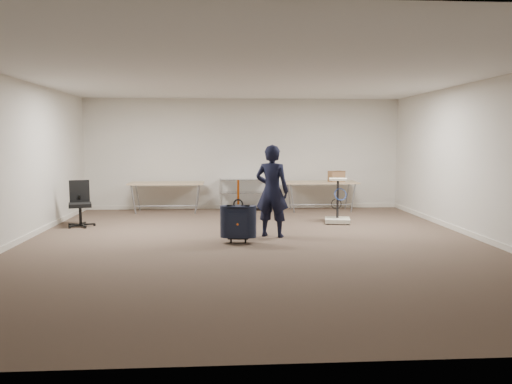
{
  "coord_description": "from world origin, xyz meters",
  "views": [
    {
      "loc": [
        -0.5,
        -8.26,
        1.77
      ],
      "look_at": [
        0.05,
        0.3,
        0.87
      ],
      "focal_mm": 35.0,
      "sensor_mm": 36.0,
      "label": 1
    }
  ],
  "objects": [
    {
      "name": "equipment_cart",
      "position": [
        1.91,
        2.1,
        0.25
      ],
      "size": [
        0.61,
        0.61,
        0.96
      ],
      "color": "beige",
      "rests_on": "ground"
    },
    {
      "name": "folding_table_right",
      "position": [
        1.9,
        3.95,
        0.68
      ],
      "size": [
        1.8,
        0.75,
        0.73
      ],
      "color": "tan",
      "rests_on": "ground"
    },
    {
      "name": "room_shell",
      "position": [
        0.0,
        1.38,
        0.05
      ],
      "size": [
        8.0,
        9.0,
        9.0
      ],
      "color": "beige",
      "rests_on": "ground"
    },
    {
      "name": "person",
      "position": [
        0.37,
        0.69,
        0.84
      ],
      "size": [
        0.72,
        0.6,
        1.68
      ],
      "primitive_type": "imported",
      "rotation": [
        0.0,
        0.0,
        2.77
      ],
      "color": "black",
      "rests_on": "ground"
    },
    {
      "name": "wire_shelf",
      "position": [
        0.0,
        4.2,
        0.44
      ],
      "size": [
        1.22,
        0.47,
        0.8
      ],
      "color": "silver",
      "rests_on": "ground"
    },
    {
      "name": "folding_table_left",
      "position": [
        -1.9,
        3.95,
        0.68
      ],
      "size": [
        1.8,
        0.75,
        0.73
      ],
      "color": "tan",
      "rests_on": "ground"
    },
    {
      "name": "cardboard_box",
      "position": [
        2.28,
        3.89,
        0.86
      ],
      "size": [
        0.41,
        0.34,
        0.27
      ],
      "primitive_type": "cube",
      "rotation": [
        0.0,
        0.0,
        0.24
      ],
      "color": "#946B45",
      "rests_on": "folding_table_right"
    },
    {
      "name": "office_chair",
      "position": [
        -3.44,
        2.03,
        0.28
      ],
      "size": [
        0.57,
        0.57,
        0.94
      ],
      "color": "black",
      "rests_on": "ground"
    },
    {
      "name": "ground",
      "position": [
        0.0,
        0.0,
        0.0
      ],
      "size": [
        9.0,
        9.0,
        0.0
      ],
      "primitive_type": "plane",
      "color": "#4B3B2D",
      "rests_on": "ground"
    },
    {
      "name": "suitcase",
      "position": [
        -0.26,
        0.16,
        0.37
      ],
      "size": [
        0.42,
        0.27,
        1.09
      ],
      "color": "black",
      "rests_on": "ground"
    }
  ]
}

